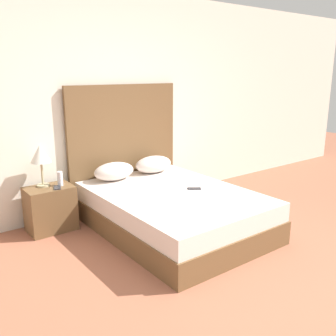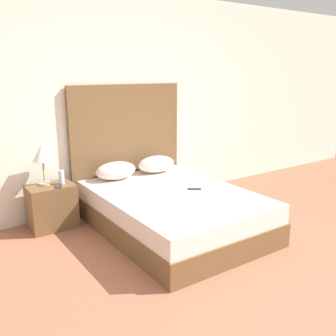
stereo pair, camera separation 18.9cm
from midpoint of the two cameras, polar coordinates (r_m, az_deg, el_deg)
ground_plane at (r=3.19m, az=16.20°, el=-19.16°), size 16.00×16.00×0.00m
wall_back at (r=4.81m, az=-9.83°, el=9.72°), size 10.00×0.06×2.70m
bed at (r=4.21m, az=-0.46°, el=-6.59°), size 1.47×2.03×0.45m
headboard at (r=4.89m, az=-7.75°, el=3.24°), size 1.55×0.05×1.58m
pillow_left at (r=4.61m, az=-9.39°, el=-0.51°), size 0.51×0.32×0.22m
pillow_right at (r=4.89m, az=-3.34°, el=0.56°), size 0.51×0.32×0.22m
phone_on_bed at (r=4.23m, az=2.74°, el=-3.15°), size 0.16×0.15×0.01m
nightstand at (r=4.42m, az=-18.66°, el=-5.90°), size 0.51×0.36×0.50m
table_lamp at (r=4.31m, az=-20.06°, el=1.88°), size 0.22×0.22×0.47m
phone_on_nightstand at (r=4.28m, az=-17.75°, el=-2.87°), size 0.12×0.17×0.01m
toiletry_bottle at (r=4.34m, az=-17.33°, el=-1.57°), size 0.06×0.06×0.16m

